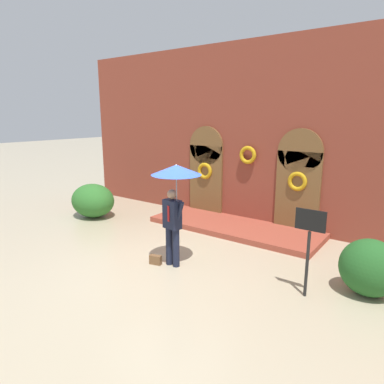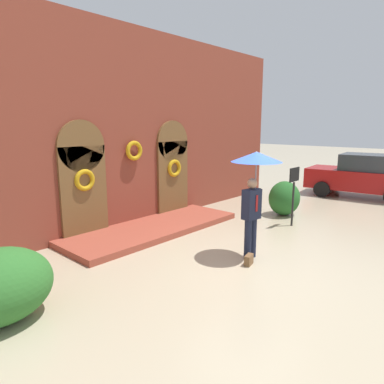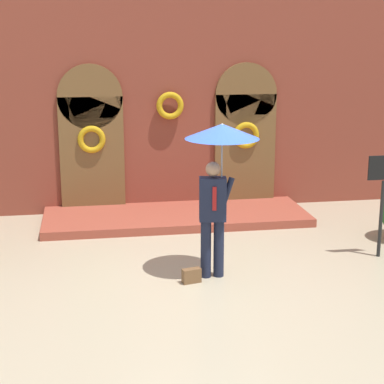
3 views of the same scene
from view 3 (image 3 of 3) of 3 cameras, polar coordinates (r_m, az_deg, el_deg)
ground_plane at (r=9.95m, az=1.09°, el=-7.54°), size 80.00×80.00×0.00m
building_facade at (r=13.38m, az=-2.16°, el=9.86°), size 14.00×2.30×5.60m
person_with_umbrella at (r=9.45m, az=2.47°, el=3.39°), size 1.10×1.10×2.36m
handbag at (r=9.68m, az=-0.04°, el=-7.45°), size 0.30×0.18×0.22m
sign_post at (r=10.93m, az=16.63°, el=0.26°), size 0.56×0.06×1.72m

